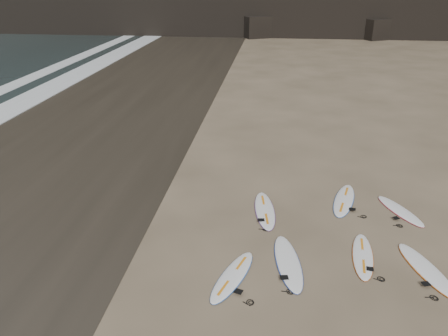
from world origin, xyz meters
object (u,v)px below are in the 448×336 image
Objects in this scene: surfboard_3 at (427,269)px; surfboard_5 at (265,210)px; surfboard_6 at (344,200)px; surfboard_1 at (288,262)px; surfboard_2 at (363,256)px; surfboard_7 at (400,211)px; surfboard_0 at (233,276)px.

surfboard_5 is at bearing 130.51° from surfboard_3.
surfboard_1 is at bearing -102.63° from surfboard_6.
surfboard_3 is at bearing -8.66° from surfboard_2.
surfboard_2 is 3.21m from surfboard_7.
surfboard_6 is 1.15× the size of surfboard_7.
surfboard_2 is 0.91× the size of surfboard_3.
surfboard_3 is (5.13, 0.88, 0.00)m from surfboard_0.
surfboard_3 is at bearing 28.60° from surfboard_0.
surfboard_1 is 3.67m from surfboard_3.
surfboard_0 is 5.20m from surfboard_3.
surfboard_2 is 3.60m from surfboard_5.
surfboard_3 is 0.97× the size of surfboard_5.
surfboard_5 is at bearing 160.78° from surfboard_7.
surfboard_3 is (1.59, -0.44, 0.00)m from surfboard_2.
surfboard_0 is 5.74m from surfboard_6.
surfboard_2 is at bearing 5.69° from surfboard_1.
surfboard_6 is (2.72, 1.02, -0.00)m from surfboard_5.
surfboard_2 is 3.27m from surfboard_6.
surfboard_3 is at bearing -38.90° from surfboard_5.
surfboard_5 is (-2.81, 2.25, 0.01)m from surfboard_2.
surfboard_6 is at bearing 71.95° from surfboard_0.
surfboard_7 is (3.76, 3.29, -0.01)m from surfboard_1.
surfboard_1 reaches higher than surfboard_6.
surfboard_2 is at bearing -46.10° from surfboard_5.
surfboard_0 is at bearing 171.68° from surfboard_3.
surfboard_1 is 1.02× the size of surfboard_5.
surfboard_1 is 2.16m from surfboard_2.
surfboard_6 is at bearing 13.18° from surfboard_5.
surfboard_0 is 3.64m from surfboard_5.
surfboard_0 reaches higher than surfboard_7.
surfboard_5 is (0.73, 3.57, 0.00)m from surfboard_0.
surfboard_1 is 1.18× the size of surfboard_7.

